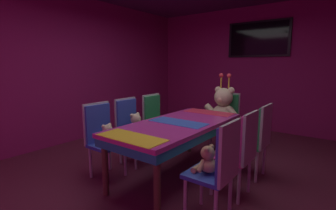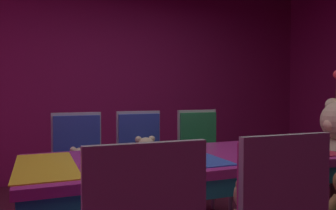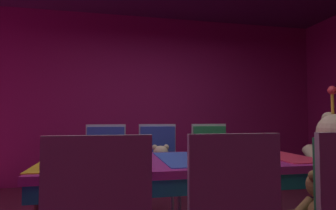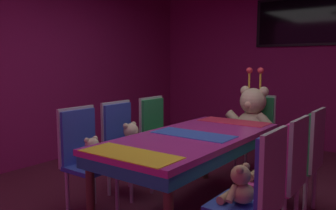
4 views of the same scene
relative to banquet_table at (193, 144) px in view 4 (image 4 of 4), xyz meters
name	(u,v)px [view 4 (image 4 of 4)]	position (x,y,z in m)	size (l,w,h in m)	color
wall_back	(298,62)	(0.00, 3.20, 0.75)	(5.20, 0.12, 2.80)	#8C1959
wall_left	(29,62)	(-2.60, 0.00, 0.75)	(0.12, 6.40, 2.80)	#8C1959
banquet_table	(193,144)	(0.00, 0.00, 0.00)	(0.90, 2.02, 0.75)	#B22D8C
chair_left_0	(82,149)	(-0.85, -0.58, -0.05)	(0.42, 0.41, 0.98)	#2D47B2
teddy_left_0	(93,154)	(-0.71, -0.58, -0.08)	(0.22, 0.28, 0.27)	beige
chair_left_1	(121,138)	(-0.89, -0.03, -0.05)	(0.42, 0.41, 0.98)	#2D47B2
teddy_left_1	(132,140)	(-0.74, -0.03, -0.06)	(0.26, 0.34, 0.32)	beige
chair_left_2	(156,129)	(-0.89, 0.57, -0.05)	(0.42, 0.41, 0.98)	#268C4C
chair_right_0	(260,188)	(0.87, -0.57, -0.05)	(0.42, 0.41, 0.98)	#2D47B2
teddy_right_0	(240,187)	(0.73, -0.57, -0.08)	(0.22, 0.29, 0.27)	tan
chair_right_1	(287,167)	(0.87, -0.01, -0.05)	(0.42, 0.41, 0.98)	#CC338C
teddy_right_1	(269,164)	(0.72, -0.01, -0.06)	(0.26, 0.34, 0.32)	tan
chair_right_2	(308,151)	(0.87, 0.60, -0.05)	(0.42, 0.41, 0.98)	#268C4C
teddy_right_2	(292,149)	(0.72, 0.60, -0.06)	(0.26, 0.33, 0.31)	olive
throne_chair	(257,125)	(0.00, 1.54, -0.05)	(0.41, 0.42, 0.98)	#268C4C
king_teddy_bear	(252,116)	(0.00, 1.37, 0.09)	(0.69, 0.53, 0.88)	beige
wall_tv	(298,21)	(0.00, 3.11, 1.40)	(1.35, 0.06, 0.78)	black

